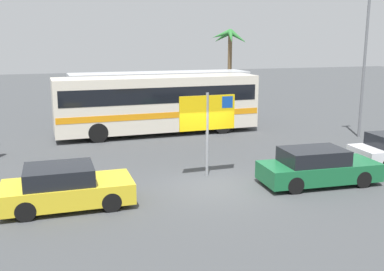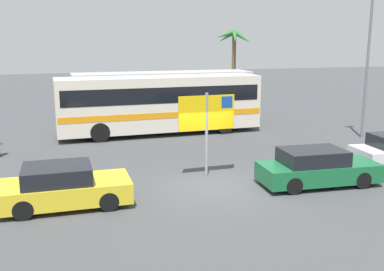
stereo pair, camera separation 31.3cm
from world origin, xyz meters
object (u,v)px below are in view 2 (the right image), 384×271
at_px(bus_rear_coach, 164,95).
at_px(car_green, 317,168).
at_px(ferry_sign, 208,116).
at_px(car_yellow, 64,187).
at_px(bus_front_coach, 160,102).

xyz_separation_m(bus_rear_coach, car_green, (2.10, -13.69, -1.15)).
relative_size(ferry_sign, car_yellow, 0.80).
bearing_deg(car_yellow, bus_front_coach, 62.07).
bearing_deg(ferry_sign, car_yellow, -164.09).
bearing_deg(bus_front_coach, bus_rear_coach, 71.80).
height_order(bus_rear_coach, car_green, bus_rear_coach).
distance_m(ferry_sign, car_green, 4.36).
relative_size(bus_front_coach, ferry_sign, 3.46).
bearing_deg(bus_front_coach, car_green, -73.41).
distance_m(bus_front_coach, car_yellow, 11.41).
distance_m(bus_rear_coach, ferry_sign, 11.53).
height_order(bus_front_coach, bus_rear_coach, same).
relative_size(car_yellow, car_green, 0.92).
distance_m(bus_rear_coach, car_yellow, 14.67).
bearing_deg(car_yellow, bus_rear_coach, 64.57).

